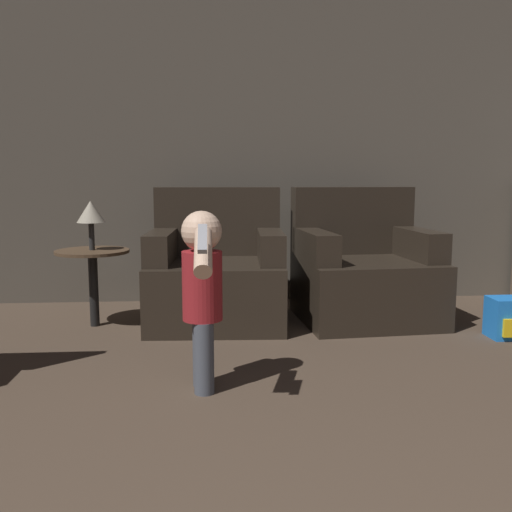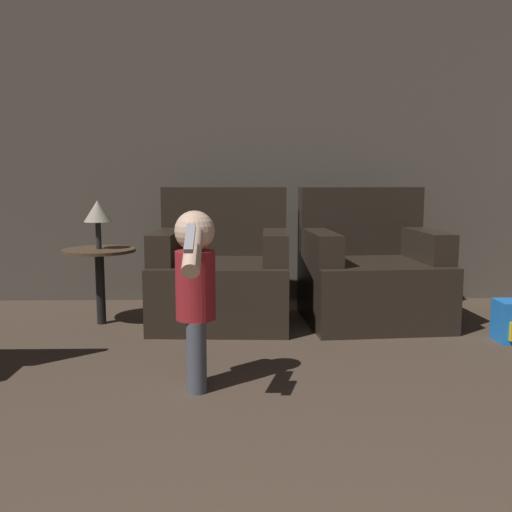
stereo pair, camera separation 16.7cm
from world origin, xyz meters
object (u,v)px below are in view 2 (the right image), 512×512
Objects in this scene: armchair_right at (370,275)px; person_toddler at (195,285)px; lamp at (98,212)px; armchair_left at (222,275)px.

person_toddler is (-1.09, -1.26, 0.17)m from armchair_right.
person_toddler is at bearing -58.64° from lamp.
armchair_left reaches higher than person_toddler.
lamp is (-1.82, -0.05, 0.43)m from armchair_right.
lamp is (-0.81, -0.05, 0.43)m from armchair_left.
armchair_left is 1.27m from person_toddler.
armchair_right is 2.96× the size of lamp.
lamp is at bearing 176.83° from armchair_right.
armchair_left is at bearing -8.41° from person_toddler.
armchair_right is (1.01, -0.00, 0.00)m from armchair_left.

